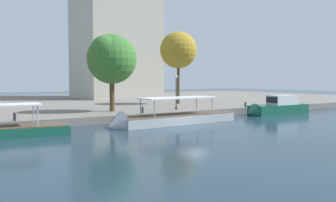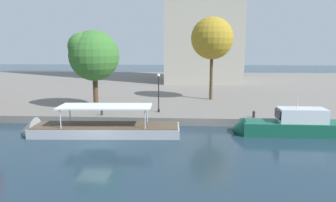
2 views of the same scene
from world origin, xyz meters
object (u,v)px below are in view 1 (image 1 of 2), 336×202
at_px(tour_boat_1, 168,121).
at_px(tree_1, 112,58).
at_px(tree_0, 178,50).
at_px(mooring_bollard_0, 143,110).
at_px(motor_yacht_2, 276,109).
at_px(lamp_post, 176,91).
at_px(mooring_bollard_2, 245,104).
at_px(mooring_bollard_1, 15,116).

height_order(tour_boat_1, tree_1, tree_1).
xyz_separation_m(tree_0, tree_1, (-13.76, -6.69, -1.91)).
xyz_separation_m(mooring_bollard_0, tree_0, (11.88, 10.53, 7.66)).
xyz_separation_m(tour_boat_1, motor_yacht_2, (17.36, 1.18, 0.33)).
height_order(lamp_post, tree_0, tree_0).
bearing_deg(motor_yacht_2, tree_1, -19.41).
xyz_separation_m(mooring_bollard_2, tree_0, (-3.62, 10.61, 7.67)).
xyz_separation_m(tour_boat_1, lamp_post, (5.26, 6.35, 2.74)).
bearing_deg(tour_boat_1, lamp_post, -132.57).
bearing_deg(motor_yacht_2, mooring_bollard_2, -53.18).
distance_m(mooring_bollard_1, tree_0, 28.20).
distance_m(tour_boat_1, mooring_bollard_2, 15.66).
bearing_deg(lamp_post, motor_yacht_2, -23.15).
bearing_deg(tree_0, motor_yacht_2, -66.61).
xyz_separation_m(mooring_bollard_1, lamp_post, (18.76, 2.19, 1.88)).
bearing_deg(mooring_bollard_2, tour_boat_1, -163.86).
xyz_separation_m(mooring_bollard_0, tree_1, (-1.88, 3.84, 5.75)).
height_order(mooring_bollard_2, lamp_post, lamp_post).
distance_m(motor_yacht_2, mooring_bollard_1, 31.01).
distance_m(mooring_bollard_0, tree_1, 7.16).
xyz_separation_m(mooring_bollard_2, lamp_post, (-9.75, 2.00, 1.91)).
bearing_deg(mooring_bollard_0, tree_0, 41.56).
bearing_deg(tour_boat_1, tree_1, -77.00).
xyz_separation_m(mooring_bollard_0, mooring_bollard_1, (-13.02, -0.26, 0.02)).
relative_size(motor_yacht_2, lamp_post, 2.41).
bearing_deg(motor_yacht_2, lamp_post, -22.79).
relative_size(motor_yacht_2, mooring_bollard_2, 14.09).
height_order(tour_boat_1, mooring_bollard_2, tour_boat_1).
bearing_deg(mooring_bollard_2, mooring_bollard_1, -179.62).
distance_m(tour_boat_1, tree_0, 20.64).
height_order(tour_boat_1, lamp_post, lamp_post).
bearing_deg(mooring_bollard_1, tree_1, 20.21).
relative_size(mooring_bollard_0, mooring_bollard_2, 1.01).
bearing_deg(mooring_bollard_1, tour_boat_1, -17.12).
height_order(mooring_bollard_2, tree_0, tree_0).
bearing_deg(mooring_bollard_2, tree_1, 167.30).
xyz_separation_m(mooring_bollard_0, mooring_bollard_2, (15.50, -0.07, -0.01)).
bearing_deg(lamp_post, tree_1, 165.91).
xyz_separation_m(mooring_bollard_1, tree_0, (24.90, 10.80, 7.64)).
bearing_deg(tour_boat_1, mooring_bollard_2, -166.77).
xyz_separation_m(lamp_post, tree_0, (6.14, 8.60, 5.76)).
relative_size(motor_yacht_2, mooring_bollard_1, 13.09).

